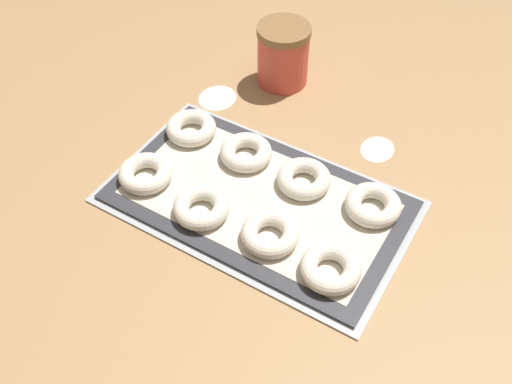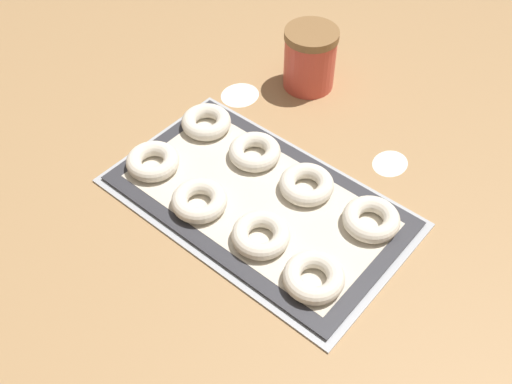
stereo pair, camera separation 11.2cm
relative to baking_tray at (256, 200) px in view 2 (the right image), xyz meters
name	(u,v)px [view 2 (the right image)]	position (x,y,z in m)	size (l,w,h in m)	color
ground_plane	(252,208)	(0.00, -0.02, 0.00)	(2.80, 2.80, 0.00)	#A87F51
baking_tray	(256,200)	(0.00, 0.00, 0.00)	(0.53, 0.31, 0.01)	#B2B5BA
baking_mat	(256,198)	(0.00, 0.00, 0.01)	(0.50, 0.29, 0.00)	#333338
bagel_front_far_left	(153,161)	(-0.19, -0.06, 0.02)	(0.10, 0.10, 0.03)	silver
bagel_front_mid_left	(199,201)	(-0.06, -0.08, 0.02)	(0.10, 0.10, 0.03)	silver
bagel_front_mid_right	(261,235)	(0.07, -0.07, 0.02)	(0.10, 0.10, 0.03)	silver
bagel_front_far_right	(314,277)	(0.18, -0.08, 0.02)	(0.10, 0.10, 0.03)	silver
bagel_back_far_left	(206,122)	(-0.19, 0.08, 0.02)	(0.10, 0.10, 0.03)	silver
bagel_back_mid_left	(255,152)	(-0.07, 0.08, 0.02)	(0.10, 0.10, 0.03)	silver
bagel_back_mid_right	(307,185)	(0.06, 0.07, 0.02)	(0.10, 0.10, 0.03)	silver
bagel_back_far_right	(371,219)	(0.19, 0.08, 0.02)	(0.10, 0.10, 0.03)	silver
flour_canister	(310,58)	(-0.13, 0.33, 0.06)	(0.11, 0.11, 0.13)	#DB4C3D
flour_patch_near	(390,163)	(0.13, 0.24, 0.00)	(0.06, 0.08, 0.00)	white
flour_patch_far	(240,95)	(-0.22, 0.21, 0.00)	(0.08, 0.08, 0.00)	white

